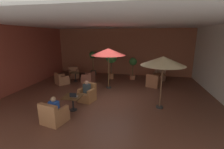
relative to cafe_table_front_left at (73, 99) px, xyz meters
The scene contains 23 objects.
ground_plane 2.48m from the cafe_table_front_left, 58.46° to the left, with size 11.37×10.38×0.02m, color brown.
wall_back_brick 7.45m from the cafe_table_front_left, 80.06° to the left, with size 11.37×0.08×3.83m, color brown.
wall_left_accent 5.04m from the cafe_table_front_left, 154.85° to the left, with size 0.08×10.38×3.83m, color brown.
ceiling_slab 4.11m from the cafe_table_front_left, 58.46° to the left, with size 11.37×10.38×0.06m, color silver.
cafe_table_front_left is the anchor object (origin of this frame).
armchair_front_left_north 1.17m from the cafe_table_front_left, 76.05° to the left, with size 0.86×0.87×0.91m.
armchair_front_left_east 1.18m from the cafe_table_front_left, 103.08° to the right, with size 0.97×0.96×0.85m.
cafe_table_front_right 4.73m from the cafe_table_front_left, 112.53° to the left, with size 0.67×0.67×0.66m.
armchair_front_right_north 4.31m from the cafe_table_front_left, 100.13° to the left, with size 0.87×0.84×0.78m.
armchair_front_right_east 5.79m from the cafe_table_front_left, 114.17° to the left, with size 1.01×1.03×0.83m.
armchair_front_right_south 4.30m from the cafe_table_front_left, 124.94° to the left, with size 1.10×1.09×0.80m.
cafe_table_mid_center 6.53m from the cafe_table_front_left, 50.62° to the left, with size 0.84×0.84×0.66m.
armchair_mid_center_north 5.57m from the cafe_table_front_left, 48.14° to the left, with size 1.03×1.02×0.85m.
armchair_mid_center_east 7.40m from the cafe_table_front_left, 54.47° to the left, with size 0.92×0.86×0.85m.
patio_umbrella_tall_red 3.86m from the cafe_table_front_left, 74.83° to the left, with size 2.10×2.10×2.52m.
patio_umbrella_center_beige 4.28m from the cafe_table_front_left, 14.68° to the left, with size 1.93×1.93×2.39m.
potted_tree_left_corner 6.17m from the cafe_table_front_left, 68.54° to the left, with size 0.59×0.59×1.67m.
potted_tree_mid_left 6.56m from the cafe_table_front_left, 99.86° to the left, with size 0.58×0.58×2.01m.
potted_tree_mid_right 5.67m from the cafe_table_front_left, 83.53° to the left, with size 0.86×0.86×2.10m.
patron_blue_shirt 1.13m from the cafe_table_front_left, 103.08° to the right, with size 0.38×0.32×0.63m.
patron_by_window 1.13m from the cafe_table_front_left, 76.05° to the left, with size 0.37×0.31×0.63m.
iced_drink_cup 0.20m from the cafe_table_front_left, 165.07° to the left, with size 0.08×0.08×0.11m, color silver.
open_laptop 0.20m from the cafe_table_front_left, 39.84° to the right, with size 0.33×0.25×0.20m.
Camera 1 is at (1.70, -8.11, 3.24)m, focal length 25.27 mm.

